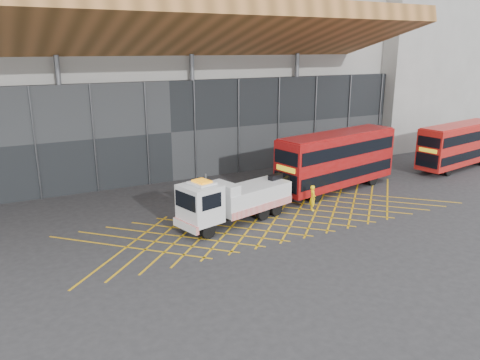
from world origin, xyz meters
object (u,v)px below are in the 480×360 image
recovery_truck (233,200)px  bus_towed (337,158)px  bus_second (458,144)px  worker (313,198)px

recovery_truck → bus_towed: bearing=0.0°
bus_second → worker: size_ratio=5.82×
bus_towed → bus_second: (13.86, 0.17, -0.22)m
bus_towed → worker: bus_towed is taller
recovery_truck → bus_towed: size_ratio=0.84×
bus_towed → bus_second: size_ratio=1.10×
recovery_truck → bus_towed: (10.15, 2.63, 0.95)m
recovery_truck → bus_second: bearing=-7.9°
recovery_truck → worker: size_ratio=5.35×
bus_towed → worker: (-4.41, -3.04, -1.58)m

